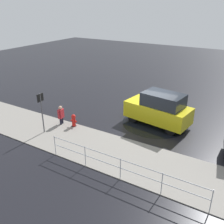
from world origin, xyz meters
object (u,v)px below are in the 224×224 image
Objects in this scene: sign_post at (41,107)px; pedestrian at (61,114)px; fire_hydrant at (74,121)px; moving_hatchback at (159,109)px.

pedestrian is at bearing -96.25° from sign_post.
fire_hydrant is at bearing -124.05° from sign_post.
pedestrian is 1.61m from sign_post.
fire_hydrant is 0.66× the size of pedestrian.
pedestrian is at bearing 30.88° from moving_hatchback.
moving_hatchback is 1.71× the size of sign_post.
pedestrian is at bearing 9.46° from fire_hydrant.
moving_hatchback is 5.12× the size of fire_hydrant.
moving_hatchback is at bearing -140.13° from sign_post.
moving_hatchback reaches higher than fire_hydrant.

